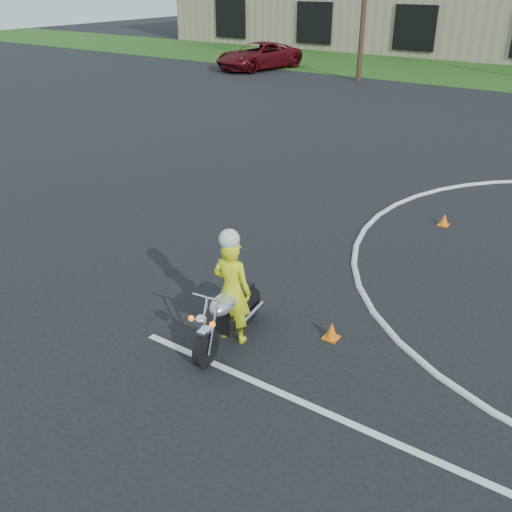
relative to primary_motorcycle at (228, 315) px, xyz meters
The scene contains 3 objects.
primary_motorcycle is the anchor object (origin of this frame).
rider_primary_grp 0.46m from the primary_motorcycle, 93.42° to the left, with size 0.70×0.51×1.98m.
pickup_grp 29.69m from the primary_motorcycle, 123.15° to the left, with size 3.92×6.16×1.58m.
Camera 1 is at (-1.11, -9.52, 5.40)m, focal length 40.00 mm.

